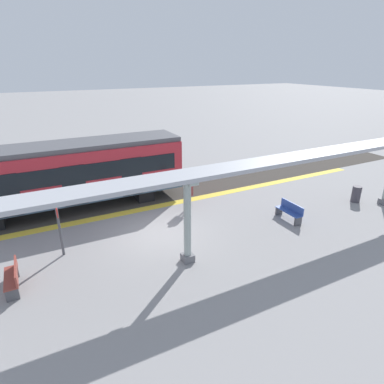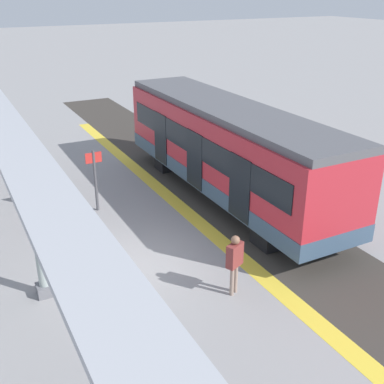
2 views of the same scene
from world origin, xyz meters
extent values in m
plane|color=gray|center=(0.00, 0.00, 0.00)|extent=(176.00, 176.00, 0.00)
cube|color=gold|center=(-2.79, 0.00, 0.00)|extent=(0.54, 30.88, 0.01)
cube|color=#38332D|center=(-4.66, 0.00, 0.00)|extent=(3.20, 42.88, 0.01)
cube|color=#B82631|center=(-4.66, -2.97, 1.94)|extent=(2.60, 11.55, 2.60)
cube|color=#384F67|center=(-4.66, -2.97, 0.92)|extent=(2.63, 11.57, 0.55)
cube|color=#515156|center=(-4.66, -2.97, 3.36)|extent=(2.39, 11.55, 0.24)
cube|color=black|center=(-3.35, -2.97, 2.25)|extent=(0.03, 10.63, 0.84)
cube|color=black|center=(-3.34, -5.86, 1.69)|extent=(0.04, 1.10, 2.00)
cube|color=black|center=(-3.34, -2.97, 1.69)|extent=(0.04, 1.10, 2.00)
cube|color=black|center=(-3.34, -0.09, 1.69)|extent=(0.04, 1.10, 2.00)
cube|color=black|center=(-4.66, 0.72, 0.32)|extent=(2.21, 0.90, 0.64)
cube|color=slate|center=(2.61, 0.15, 0.15)|extent=(0.44, 0.44, 0.30)
cylinder|color=#9BA8A2|center=(2.61, 0.15, 1.81)|extent=(0.28, 0.28, 3.01)
cube|color=#9BA8A2|center=(2.61, 0.15, 3.37)|extent=(1.10, 0.36, 0.12)
cube|color=slate|center=(2.61, 12.16, 0.15)|extent=(0.44, 0.44, 0.30)
cube|color=#A8AAB2|center=(2.61, 0.10, 3.51)|extent=(1.20, 24.93, 0.16)
cube|color=brown|center=(1.35, -5.91, 0.44)|extent=(1.50, 0.44, 0.04)
cube|color=brown|center=(1.35, -5.72, 0.66)|extent=(1.50, 0.06, 0.40)
cube|color=#4C4C51|center=(2.02, -5.91, 0.21)|extent=(0.10, 0.40, 0.42)
cube|color=#4C4C51|center=(0.68, -5.91, 0.21)|extent=(0.10, 0.40, 0.42)
cube|color=#304D9E|center=(1.66, 6.16, 0.44)|extent=(1.50, 0.46, 0.04)
cube|color=#304D9E|center=(1.66, 6.35, 0.66)|extent=(1.50, 0.08, 0.40)
cube|color=#4C4C51|center=(2.33, 6.15, 0.21)|extent=(0.10, 0.40, 0.42)
cube|color=#4C4C51|center=(0.99, 6.16, 0.21)|extent=(0.10, 0.40, 0.42)
cylinder|color=#423E47|center=(1.67, 11.06, 0.45)|extent=(0.48, 0.48, 0.90)
cylinder|color=#4C4C51|center=(-0.09, -4.09, 1.10)|extent=(0.10, 0.10, 2.20)
cube|color=red|center=(-0.09, -4.09, 1.95)|extent=(0.56, 0.04, 0.36)
cylinder|color=gray|center=(-1.74, 2.30, 0.41)|extent=(0.11, 0.11, 0.83)
cylinder|color=gray|center=(-1.59, 2.37, 0.41)|extent=(0.11, 0.11, 0.83)
cube|color=maroon|center=(-1.67, 2.33, 1.14)|extent=(0.53, 0.40, 0.62)
sphere|color=#855C46|center=(-1.67, 2.33, 1.56)|extent=(0.22, 0.22, 0.22)
camera|label=1|loc=(12.27, -4.65, 7.19)|focal=30.38mm
camera|label=2|loc=(4.02, 10.91, 7.29)|focal=44.73mm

